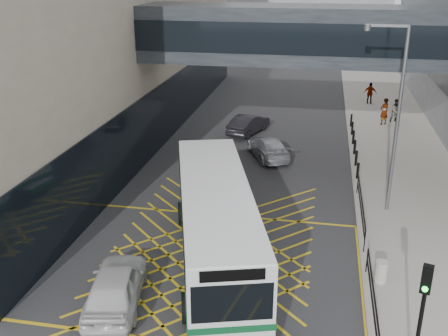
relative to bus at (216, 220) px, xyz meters
The scene contains 16 objects.
ground 1.86m from the bus, 115.96° to the right, with size 120.00×120.00×0.00m, color #333335.
skybridge 13.03m from the bus, 76.68° to the left, with size 20.00×4.10×3.00m.
pavement 16.87m from the bus, 58.83° to the left, with size 6.00×54.00×0.16m, color #9D988F.
box_junction 1.86m from the bus, 115.96° to the right, with size 12.00×9.00×0.01m.
bus is the anchor object (origin of this frame).
car_white 4.65m from the bus, 127.52° to the right, with size 1.93×4.72×1.50m, color silver.
car_dark 16.94m from the bus, 93.84° to the left, with size 1.66×4.25×1.33m, color black.
car_silver 12.28m from the bus, 86.57° to the left, with size 1.84×4.35×1.35m, color #9EA0A7.
traffic_light 8.86m from the bus, 40.41° to the right, with size 0.30×0.46×3.84m.
street_lamp 9.55m from the bus, 39.09° to the left, with size 1.93×0.30×8.53m.
litter_bin 6.46m from the bus, ahead, with size 0.47×0.47×0.81m, color #ADA89E.
kerb_railings 6.01m from the bus, 11.10° to the left, with size 0.05×12.54×1.00m.
bollards 15.59m from the bus, 67.53° to the left, with size 0.14×10.14×0.90m.
pedestrian_a 21.91m from the bus, 67.84° to the left, with size 0.77×0.55×1.93m, color gray.
pedestrian_b 23.05m from the bus, 66.45° to the left, with size 0.83×0.48×1.70m, color gray.
pedestrian_c 27.51m from the bus, 73.76° to the left, with size 1.04×0.50×1.76m, color gray.
Camera 1 is at (4.05, -17.28, 11.05)m, focal length 42.00 mm.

